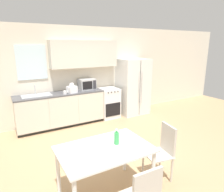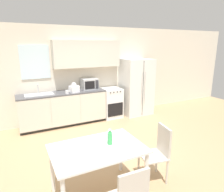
{
  "view_description": "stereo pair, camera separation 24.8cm",
  "coord_description": "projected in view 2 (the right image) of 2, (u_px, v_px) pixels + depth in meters",
  "views": [
    {
      "loc": [
        -1.83,
        -3.27,
        2.18
      ],
      "look_at": [
        0.35,
        0.56,
        1.05
      ],
      "focal_mm": 32.0,
      "sensor_mm": 36.0,
      "label": 1
    },
    {
      "loc": [
        -1.61,
        -3.38,
        2.18
      ],
      "look_at": [
        0.35,
        0.56,
        1.05
      ],
      "focal_mm": 32.0,
      "sensor_mm": 36.0,
      "label": 2
    }
  ],
  "objects": [
    {
      "name": "dining_table",
      "position": [
        98.0,
        154.0,
        2.85
      ],
      "size": [
        1.3,
        0.86,
        0.77
      ],
      "color": "white",
      "rests_on": "ground_plane"
    },
    {
      "name": "dining_chair_side",
      "position": [
        159.0,
        150.0,
        3.23
      ],
      "size": [
        0.46,
        0.46,
        0.93
      ],
      "rotation": [
        0.0,
        0.0,
        1.4
      ],
      "color": "beige",
      "rests_on": "ground_plane"
    },
    {
      "name": "kitchen_sink",
      "position": [
        39.0,
        94.0,
        5.15
      ],
      "size": [
        0.72,
        0.38,
        0.25
      ],
      "color": "#B7BABC",
      "rests_on": "kitchen_counter"
    },
    {
      "name": "kitchen_counter",
      "position": [
        64.0,
        109.0,
        5.53
      ],
      "size": [
        2.34,
        0.62,
        0.93
      ],
      "color": "#333333",
      "rests_on": "ground_plane"
    },
    {
      "name": "microwave",
      "position": [
        89.0,
        84.0,
        5.8
      ],
      "size": [
        0.45,
        0.37,
        0.31
      ],
      "color": "#B7BABC",
      "rests_on": "kitchen_counter"
    },
    {
      "name": "refrigerator",
      "position": [
        136.0,
        87.0,
        6.37
      ],
      "size": [
        0.92,
        0.78,
        1.76
      ],
      "color": "silver",
      "rests_on": "ground_plane"
    },
    {
      "name": "oven_range",
      "position": [
        111.0,
        103.0,
        6.15
      ],
      "size": [
        0.58,
        0.63,
        0.9
      ],
      "color": "white",
      "rests_on": "ground_plane"
    },
    {
      "name": "grocery_bag_0",
      "position": [
        74.0,
        88.0,
        5.41
      ],
      "size": [
        0.29,
        0.26,
        0.27
      ],
      "rotation": [
        0.0,
        0.0,
        0.28
      ],
      "color": "white",
      "rests_on": "kitchen_counter"
    },
    {
      "name": "coffee_mug",
      "position": [
        67.0,
        92.0,
        5.28
      ],
      "size": [
        0.12,
        0.09,
        0.09
      ],
      "color": "white",
      "rests_on": "kitchen_counter"
    },
    {
      "name": "wall_back",
      "position": [
        77.0,
        70.0,
        5.76
      ],
      "size": [
        12.0,
        0.38,
        2.7
      ],
      "color": "beige",
      "rests_on": "ground_plane"
    },
    {
      "name": "drink_bottle",
      "position": [
        110.0,
        138.0,
        2.91
      ],
      "size": [
        0.07,
        0.07,
        0.24
      ],
      "color": "#3FB259",
      "rests_on": "dining_table"
    },
    {
      "name": "ground_plane",
      "position": [
        109.0,
        152.0,
        4.17
      ],
      "size": [
        12.0,
        12.0,
        0.0
      ],
      "primitive_type": "plane",
      "color": "tan"
    }
  ]
}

